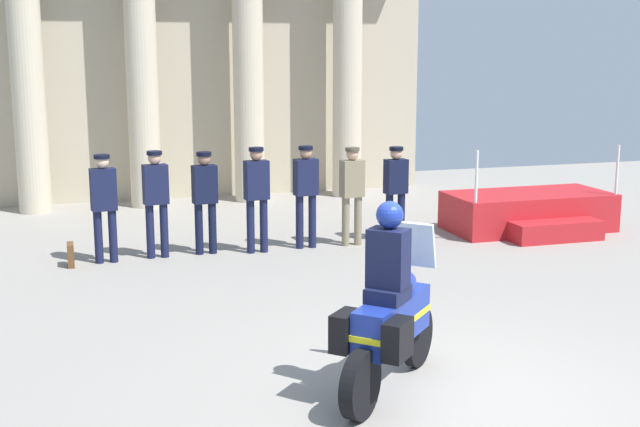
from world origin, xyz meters
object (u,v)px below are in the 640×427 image
object	(u,v)px
officer_in_row_3	(257,191)
motorcycle_with_rider	(389,314)
officer_in_row_4	(306,188)
officer_in_row_6	(396,186)
officer_in_row_0	(104,200)
reviewing_stand	(530,213)
officer_in_row_2	(205,194)
officer_in_row_5	(352,188)
briefcase_on_ground	(71,255)
officer_in_row_1	(156,195)

from	to	relation	value
officer_in_row_3	motorcycle_with_rider	distance (m)	5.97
officer_in_row_4	officer_in_row_6	xyz separation A→B (m)	(1.62, 0.05, -0.05)
officer_in_row_0	motorcycle_with_rider	world-z (taller)	motorcycle_with_rider
reviewing_stand	officer_in_row_2	size ratio (longest dim) A/B	1.78
officer_in_row_5	officer_in_row_4	bearing A→B (deg)	-10.37
officer_in_row_3	motorcycle_with_rider	size ratio (longest dim) A/B	0.91
officer_in_row_3	briefcase_on_ground	distance (m)	3.06
motorcycle_with_rider	briefcase_on_ground	xyz separation A→B (m)	(-2.88, 5.92, -0.61)
officer_in_row_6	briefcase_on_ground	size ratio (longest dim) A/B	4.56
briefcase_on_ground	officer_in_row_1	bearing A→B (deg)	7.03
officer_in_row_1	officer_in_row_6	size ratio (longest dim) A/B	1.05
officer_in_row_0	officer_in_row_6	bearing A→B (deg)	173.62
officer_in_row_1	officer_in_row_5	distance (m)	3.25
officer_in_row_3	officer_in_row_4	world-z (taller)	officer_in_row_3
officer_in_row_0	officer_in_row_5	bearing A→B (deg)	172.54
officer_in_row_1	officer_in_row_4	distance (m)	2.45
officer_in_row_4	officer_in_row_6	world-z (taller)	officer_in_row_4
officer_in_row_2	officer_in_row_3	distance (m)	0.83
reviewing_stand	briefcase_on_ground	size ratio (longest dim) A/B	8.25
officer_in_row_0	officer_in_row_1	size ratio (longest dim) A/B	0.99
officer_in_row_3	officer_in_row_0	bearing A→B (deg)	-8.40
officer_in_row_0	officer_in_row_3	distance (m)	2.40
officer_in_row_2	officer_in_row_5	world-z (taller)	officer_in_row_5
reviewing_stand	officer_in_row_4	xyz separation A→B (m)	(-4.31, -0.10, 0.68)
officer_in_row_2	reviewing_stand	bearing A→B (deg)	172.78
officer_in_row_6	officer_in_row_1	bearing A→B (deg)	-7.38
officer_in_row_0	officer_in_row_4	world-z (taller)	officer_in_row_4
officer_in_row_5	officer_in_row_6	distance (m)	0.83
reviewing_stand	officer_in_row_0	distance (m)	7.59
motorcycle_with_rider	officer_in_row_6	bearing A→B (deg)	21.70
officer_in_row_3	officer_in_row_6	world-z (taller)	officer_in_row_3
officer_in_row_1	officer_in_row_5	xyz separation A→B (m)	(3.25, -0.09, -0.03)
officer_in_row_2	officer_in_row_4	world-z (taller)	officer_in_row_4
officer_in_row_3	motorcycle_with_rider	bearing A→B (deg)	82.04
officer_in_row_4	briefcase_on_ground	size ratio (longest dim) A/B	4.77
officer_in_row_3	officer_in_row_6	xyz separation A→B (m)	(2.47, 0.13, -0.05)
officer_in_row_1	briefcase_on_ground	bearing A→B (deg)	-0.37
officer_in_row_0	officer_in_row_5	xyz separation A→B (m)	(4.05, -0.00, -0.02)
officer_in_row_6	motorcycle_with_rider	xyz separation A→B (m)	(-2.53, -6.09, -0.17)
officer_in_row_6	briefcase_on_ground	xyz separation A→B (m)	(-5.42, -0.17, -0.79)
reviewing_stand	officer_in_row_2	bearing A→B (deg)	-179.82
officer_in_row_1	officer_in_row_6	world-z (taller)	officer_in_row_1
officer_in_row_2	officer_in_row_0	bearing A→B (deg)	-3.23
officer_in_row_1	briefcase_on_ground	distance (m)	1.59
officer_in_row_6	motorcycle_with_rider	distance (m)	6.60
officer_in_row_4	officer_in_row_1	bearing A→B (deg)	-8.54
officer_in_row_4	briefcase_on_ground	distance (m)	3.89
briefcase_on_ground	officer_in_row_0	bearing A→B (deg)	8.40
officer_in_row_2	officer_in_row_6	world-z (taller)	officer_in_row_2
officer_in_row_2	officer_in_row_3	size ratio (longest dim) A/B	0.96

